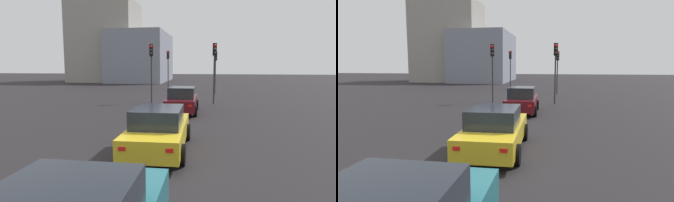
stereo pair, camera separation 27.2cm
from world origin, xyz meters
The scene contains 9 objects.
ground_plane centered at (0.00, 0.00, -0.10)m, with size 160.00×160.00×0.20m, color black.
car_maroon_lead centered at (9.13, -0.12, 0.76)m, with size 4.16×1.97×1.58m.
car_yellow_second centered at (1.33, -0.06, 0.73)m, with size 4.63×2.06×1.51m.
traffic_light_near_left centered at (13.21, -2.12, 3.21)m, with size 0.33×0.30×4.48m.
traffic_light_near_right centered at (20.70, -2.37, 3.04)m, with size 0.33×0.30×4.23m.
traffic_light_far_left centered at (13.34, 2.63, 3.19)m, with size 0.33×0.30×4.46m.
traffic_light_far_right centered at (24.59, 2.95, 3.20)m, with size 0.32×0.30×4.47m.
building_facade_left centered at (41.23, 10.00, 4.17)m, with size 15.00×9.04×8.35m, color gray.
building_facade_center centered at (39.58, 16.00, 6.74)m, with size 8.76×10.78×13.48m, color gray.
Camera 1 is at (-7.99, -1.72, 2.94)m, focal length 30.28 mm.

